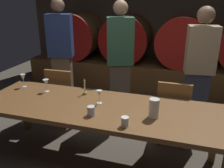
# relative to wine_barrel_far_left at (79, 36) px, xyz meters

# --- Properties ---
(ground_plane) EXTENTS (7.66, 7.66, 0.00)m
(ground_plane) POSITION_rel_wine_barrel_far_left_xyz_m (1.65, -2.61, -1.01)
(ground_plane) COLOR #4C443A
(back_wall) EXTENTS (5.89, 0.24, 2.66)m
(back_wall) POSITION_rel_wine_barrel_far_left_xyz_m (1.65, 0.55, 0.32)
(back_wall) COLOR #473A2D
(back_wall) RESTS_ON ground
(barrel_shelf) EXTENTS (5.30, 0.90, 0.53)m
(barrel_shelf) POSITION_rel_wine_barrel_far_left_xyz_m (1.65, 0.00, -0.75)
(barrel_shelf) COLOR brown
(barrel_shelf) RESTS_ON ground
(wine_barrel_far_left) EXTENTS (0.98, 0.86, 0.98)m
(wine_barrel_far_left) POSITION_rel_wine_barrel_far_left_xyz_m (0.00, 0.00, 0.00)
(wine_barrel_far_left) COLOR brown
(wine_barrel_far_left) RESTS_ON barrel_shelf
(wine_barrel_center_left) EXTENTS (0.98, 0.86, 0.98)m
(wine_barrel_center_left) POSITION_rel_wine_barrel_far_left_xyz_m (1.10, 0.00, 0.00)
(wine_barrel_center_left) COLOR #513319
(wine_barrel_center_left) RESTS_ON barrel_shelf
(wine_barrel_center_right) EXTENTS (0.98, 0.86, 0.98)m
(wine_barrel_center_right) POSITION_rel_wine_barrel_far_left_xyz_m (2.20, 0.00, 0.00)
(wine_barrel_center_right) COLOR brown
(wine_barrel_center_right) RESTS_ON barrel_shelf
(dining_table) EXTENTS (2.68, 0.89, 0.72)m
(dining_table) POSITION_rel_wine_barrel_far_left_xyz_m (1.44, -2.66, -0.35)
(dining_table) COLOR brown
(dining_table) RESTS_ON ground
(chair_left) EXTENTS (0.41, 0.41, 0.88)m
(chair_left) POSITION_rel_wine_barrel_far_left_xyz_m (0.62, -1.98, -0.52)
(chair_left) COLOR brown
(chair_left) RESTS_ON ground
(chair_right) EXTENTS (0.40, 0.40, 0.88)m
(chair_right) POSITION_rel_wine_barrel_far_left_xyz_m (2.21, -2.03, -0.52)
(chair_right) COLOR brown
(chair_right) RESTS_ON ground
(guest_left) EXTENTS (0.43, 0.34, 1.81)m
(guest_left) POSITION_rel_wine_barrel_far_left_xyz_m (0.40, -1.53, -0.08)
(guest_left) COLOR brown
(guest_left) RESTS_ON ground
(guest_center) EXTENTS (0.44, 0.35, 1.79)m
(guest_center) POSITION_rel_wine_barrel_far_left_xyz_m (1.37, -1.56, -0.09)
(guest_center) COLOR brown
(guest_center) RESTS_ON ground
(guest_right) EXTENTS (0.41, 0.29, 1.73)m
(guest_right) POSITION_rel_wine_barrel_far_left_xyz_m (2.48, -1.58, -0.12)
(guest_right) COLOR #33384C
(guest_right) RESTS_ON ground
(candle_right) EXTENTS (0.05, 0.05, 0.21)m
(candle_right) POSITION_rel_wine_barrel_far_left_xyz_m (1.17, -2.41, -0.23)
(candle_right) COLOR olive
(candle_right) RESTS_ON dining_table
(pitcher) EXTENTS (0.10, 0.10, 0.19)m
(pitcher) POSITION_rel_wine_barrel_far_left_xyz_m (2.04, -2.74, -0.19)
(pitcher) COLOR white
(pitcher) RESTS_ON dining_table
(wine_glass_left) EXTENTS (0.07, 0.07, 0.17)m
(wine_glass_left) POSITION_rel_wine_barrel_far_left_xyz_m (0.31, -2.41, -0.16)
(wine_glass_left) COLOR white
(wine_glass_left) RESTS_ON dining_table
(wine_glass_center) EXTENTS (0.07, 0.07, 0.16)m
(wine_glass_center) POSITION_rel_wine_barrel_far_left_xyz_m (0.68, -2.47, -0.17)
(wine_glass_center) COLOR white
(wine_glass_center) RESTS_ON dining_table
(wine_glass_right) EXTENTS (0.06, 0.06, 0.15)m
(wine_glass_right) POSITION_rel_wine_barrel_far_left_xyz_m (1.43, -2.60, -0.18)
(wine_glass_right) COLOR white
(wine_glass_right) RESTS_ON dining_table
(cup_left) EXTENTS (0.08, 0.08, 0.10)m
(cup_left) POSITION_rel_wine_barrel_far_left_xyz_m (1.44, -2.89, -0.24)
(cup_left) COLOR silver
(cup_left) RESTS_ON dining_table
(cup_right) EXTENTS (0.07, 0.07, 0.09)m
(cup_right) POSITION_rel_wine_barrel_far_left_xyz_m (1.82, -2.99, -0.24)
(cup_right) COLOR white
(cup_right) RESTS_ON dining_table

